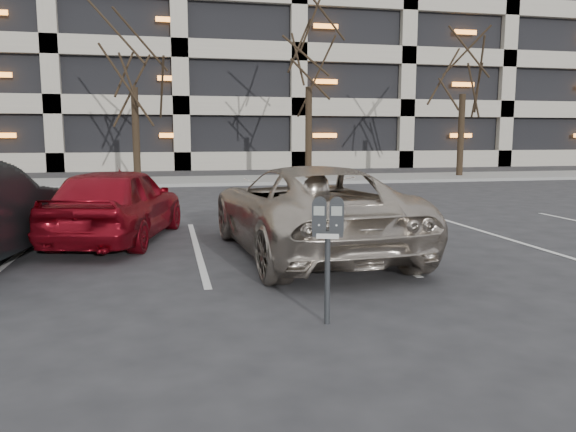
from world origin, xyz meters
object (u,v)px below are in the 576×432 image
tree_c (309,28)px  car_red (118,203)px  tree_d (465,42)px  tree_b (132,27)px  suv_silver (307,209)px  parking_meter (328,229)px

tree_c → car_red: bearing=-117.9°
tree_d → car_red: bearing=-137.2°
tree_c → tree_b: bearing=180.0°
suv_silver → tree_b: bearing=-80.5°
tree_d → parking_meter: size_ratio=6.57×
parking_meter → suv_silver: (0.65, 3.42, -0.25)m
tree_c → parking_meter: (-4.32, -17.80, -5.28)m
tree_c → car_red: tree_c is taller
car_red → tree_b: bearing=-75.0°
tree_d → suv_silver: 18.66m
tree_b → tree_c: 7.00m
parking_meter → car_red: bearing=133.4°
tree_c → car_red: size_ratio=2.17×
tree_d → parking_meter: (-11.32, -17.80, -4.98)m
suv_silver → car_red: suv_silver is taller
tree_c → suv_silver: bearing=-104.3°
parking_meter → suv_silver: size_ratio=0.24×
tree_c → suv_silver: 15.85m
tree_c → car_red: (-6.73, -12.70, -5.56)m
tree_b → parking_meter: tree_b is taller
car_red → suv_silver: bearing=164.9°
tree_b → tree_c: bearing=0.0°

